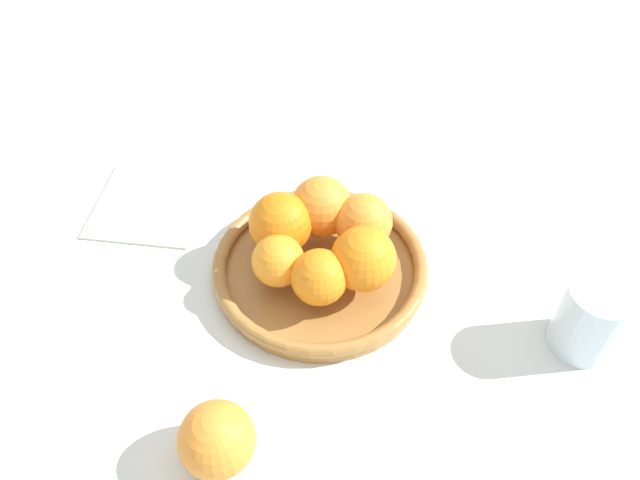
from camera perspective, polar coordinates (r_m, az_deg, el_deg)
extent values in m
plane|color=silver|center=(0.84, 0.00, -3.16)|extent=(4.00, 4.00, 0.00)
cylinder|color=#A57238|center=(0.83, 0.00, -2.90)|extent=(0.28, 0.28, 0.01)
torus|color=#A57238|center=(0.82, 0.00, -2.23)|extent=(0.29, 0.29, 0.02)
sphere|color=orange|center=(0.77, -3.84, -1.91)|extent=(0.07, 0.07, 0.07)
sphere|color=orange|center=(0.75, -0.06, -3.42)|extent=(0.07, 0.07, 0.07)
sphere|color=orange|center=(0.76, 3.98, -1.73)|extent=(0.08, 0.08, 0.08)
sphere|color=orange|center=(0.81, 3.99, 1.66)|extent=(0.08, 0.08, 0.08)
sphere|color=orange|center=(0.82, 0.13, 3.08)|extent=(0.08, 0.08, 0.08)
sphere|color=orange|center=(0.81, -3.54, 1.64)|extent=(0.08, 0.08, 0.08)
sphere|color=orange|center=(0.68, -9.41, -17.56)|extent=(0.08, 0.08, 0.08)
cylinder|color=silver|center=(0.80, 23.46, -6.60)|extent=(0.08, 0.08, 0.10)
cube|color=silver|center=(0.96, -15.40, 3.12)|extent=(0.20, 0.20, 0.01)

